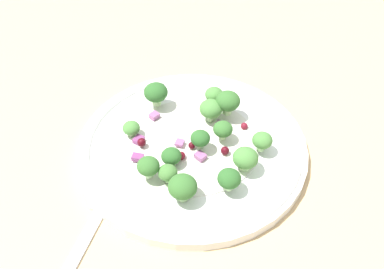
{
  "coord_description": "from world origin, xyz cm",
  "views": [
    {
      "loc": [
        23.36,
        -25.12,
        37.13
      ],
      "look_at": [
        0.77,
        1.22,
        2.7
      ],
      "focal_mm": 41.33,
      "sensor_mm": 36.0,
      "label": 1
    }
  ],
  "objects_px": {
    "plate": "(192,146)",
    "broccoli_floret_1": "(223,129)",
    "broccoli_floret_2": "(156,93)",
    "fork": "(80,248)",
    "broccoli_floret_0": "(214,95)"
  },
  "relations": [
    {
      "from": "broccoli_floret_0",
      "to": "fork",
      "type": "bearing_deg",
      "value": -84.17
    },
    {
      "from": "plate",
      "to": "broccoli_floret_1",
      "type": "distance_m",
      "value": 0.04
    },
    {
      "from": "plate",
      "to": "broccoli_floret_1",
      "type": "relative_size",
      "value": 11.66
    },
    {
      "from": "plate",
      "to": "broccoli_floret_2",
      "type": "xyz_separation_m",
      "value": [
        -0.07,
        0.02,
        0.03
      ]
    },
    {
      "from": "broccoli_floret_1",
      "to": "fork",
      "type": "relative_size",
      "value": 0.13
    },
    {
      "from": "broccoli_floret_2",
      "to": "plate",
      "type": "bearing_deg",
      "value": -14.99
    },
    {
      "from": "broccoli_floret_2",
      "to": "fork",
      "type": "relative_size",
      "value": 0.16
    },
    {
      "from": "plate",
      "to": "broccoli_floret_1",
      "type": "bearing_deg",
      "value": 47.6
    },
    {
      "from": "broccoli_floret_1",
      "to": "broccoli_floret_0",
      "type": "bearing_deg",
      "value": 138.12
    },
    {
      "from": "broccoli_floret_0",
      "to": "fork",
      "type": "xyz_separation_m",
      "value": [
        0.02,
        -0.23,
        -0.03
      ]
    },
    {
      "from": "plate",
      "to": "broccoli_floret_2",
      "type": "height_order",
      "value": "broccoli_floret_2"
    },
    {
      "from": "broccoli_floret_0",
      "to": "fork",
      "type": "height_order",
      "value": "broccoli_floret_0"
    },
    {
      "from": "broccoli_floret_1",
      "to": "broccoli_floret_2",
      "type": "distance_m",
      "value": 0.1
    },
    {
      "from": "broccoli_floret_1",
      "to": "fork",
      "type": "bearing_deg",
      "value": -96.19
    },
    {
      "from": "broccoli_floret_2",
      "to": "fork",
      "type": "xyz_separation_m",
      "value": [
        0.08,
        -0.19,
        -0.03
      ]
    }
  ]
}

